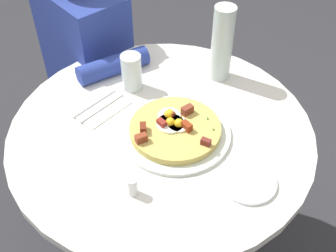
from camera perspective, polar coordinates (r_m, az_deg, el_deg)
name	(u,v)px	position (r m, az deg, el deg)	size (l,w,h in m)	color
ground_plane	(163,249)	(1.88, -0.69, -16.44)	(6.00, 6.00, 0.00)	#2D2D33
dining_table	(162,164)	(1.42, -0.87, -5.20)	(0.94, 0.94, 0.73)	silver
person_seated	(91,82)	(1.86, -10.45, 5.93)	(0.52, 0.32, 1.14)	#2D2D33
pizza_plate	(175,133)	(1.27, 0.98, -0.95)	(0.34, 0.34, 0.01)	silver
breakfast_pizza	(175,128)	(1.25, 0.92, -0.27)	(0.27, 0.27, 0.05)	tan
bread_plate	(248,182)	(1.16, 10.84, -7.46)	(0.15, 0.15, 0.01)	white
napkin	(98,106)	(1.38, -9.51, 2.67)	(0.17, 0.14, 0.00)	white
fork	(94,103)	(1.39, -10.02, 3.13)	(0.18, 0.01, 0.01)	silver
knife	(102,108)	(1.37, -9.03, 2.49)	(0.18, 0.01, 0.01)	silver
water_glass	(132,72)	(1.41, -4.99, 7.31)	(0.07, 0.07, 0.13)	silver
water_bottle	(222,44)	(1.43, 7.37, 11.04)	(0.07, 0.07, 0.27)	silver
salt_shaker	(132,186)	(1.11, -4.86, -8.18)	(0.03, 0.03, 0.06)	white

